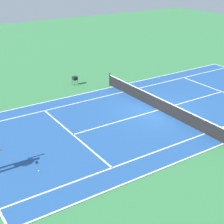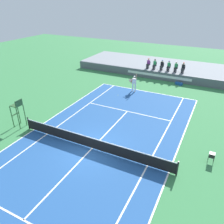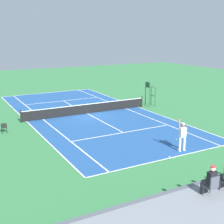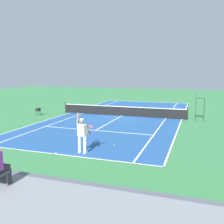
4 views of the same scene
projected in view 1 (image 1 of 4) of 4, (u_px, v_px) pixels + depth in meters
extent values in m
plane|color=#387F47|center=(158.00, 110.00, 22.74)|extent=(80.00, 80.00, 0.00)
cube|color=#235193|center=(158.00, 110.00, 22.74)|extent=(10.98, 23.78, 0.02)
cube|color=white|center=(223.00, 144.00, 18.55)|extent=(0.10, 23.78, 0.01)
cube|color=white|center=(113.00, 87.00, 26.92)|extent=(0.10, 23.78, 0.01)
cube|color=white|center=(204.00, 134.00, 19.60)|extent=(0.10, 23.78, 0.01)
cube|color=white|center=(123.00, 92.00, 25.87)|extent=(0.10, 23.78, 0.01)
cube|color=white|center=(73.00, 135.00, 19.52)|extent=(8.22, 0.10, 0.01)
cube|color=white|center=(222.00, 92.00, 25.95)|extent=(8.22, 0.10, 0.01)
cube|color=white|center=(158.00, 110.00, 22.73)|extent=(0.10, 12.80, 0.01)
cylinder|color=black|center=(110.00, 79.00, 27.05)|extent=(0.10, 0.10, 1.07)
cube|color=black|center=(158.00, 104.00, 22.55)|extent=(11.78, 0.02, 0.84)
cube|color=white|center=(159.00, 98.00, 22.37)|extent=(11.78, 0.03, 0.06)
sphere|color=#D1E533|center=(39.00, 171.00, 16.13)|extent=(0.07, 0.07, 0.07)
cube|color=black|center=(75.00, 78.00, 27.23)|extent=(0.36, 0.36, 0.28)
cylinder|color=black|center=(78.00, 83.00, 27.33)|extent=(0.02, 0.02, 0.42)
cylinder|color=black|center=(76.00, 81.00, 27.59)|extent=(0.02, 0.02, 0.42)
cylinder|color=black|center=(74.00, 83.00, 27.16)|extent=(0.02, 0.02, 0.42)
cylinder|color=black|center=(72.00, 82.00, 27.42)|extent=(0.02, 0.02, 0.42)
ellipsoid|color=#D1E533|center=(75.00, 77.00, 27.20)|extent=(0.30, 0.30, 0.12)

